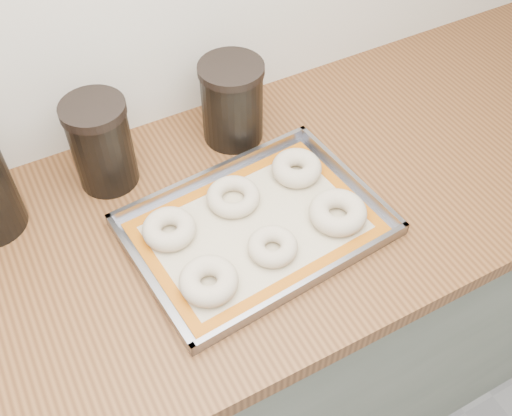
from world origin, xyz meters
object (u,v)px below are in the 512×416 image
baking_tray (256,227)px  canister_right (232,102)px  bagel_back_mid (233,197)px  bagel_back_right (297,168)px  bagel_back_left (169,229)px  bagel_front_right (338,212)px  bagel_front_left (209,281)px  canister_mid (101,144)px  bagel_front_mid (273,246)px

baking_tray → canister_right: 0.28m
bagel_back_mid → bagel_back_right: (0.15, 0.01, 0.00)m
bagel_back_left → bagel_back_right: (0.29, 0.02, 0.00)m
bagel_front_right → canister_right: size_ratio=0.61×
bagel_back_left → bagel_back_right: size_ratio=0.98×
bagel_back_mid → canister_right: 0.21m
canister_right → bagel_back_mid: bearing=-116.8°
baking_tray → canister_right: (0.08, 0.26, 0.08)m
bagel_front_left → bagel_back_left: (-0.01, 0.14, -0.00)m
baking_tray → bagel_back_mid: 0.08m
bagel_back_left → bagel_back_right: bearing=4.9°
canister_mid → bagel_front_mid: bearing=-58.5°
bagel_front_left → bagel_back_left: 0.14m
bagel_front_right → bagel_back_left: size_ratio=1.10×
baking_tray → bagel_front_mid: size_ratio=5.36×
baking_tray → bagel_front_right: bagel_front_right is taller
bagel_front_right → canister_right: (-0.06, 0.31, 0.07)m
baking_tray → canister_right: canister_right is taller
bagel_back_right → canister_right: (-0.06, 0.17, 0.07)m
bagel_front_right → bagel_back_left: 0.32m
bagel_back_left → canister_right: size_ratio=0.55×
canister_mid → canister_right: canister_mid is taller
baking_tray → bagel_back_right: 0.16m
bagel_back_right → canister_mid: canister_mid is taller
bagel_front_right → canister_mid: canister_mid is taller
bagel_back_left → canister_mid: 0.22m
bagel_back_mid → canister_mid: bearing=136.6°
bagel_front_mid → bagel_front_right: 0.15m
bagel_front_mid → bagel_back_left: size_ratio=0.91×
baking_tray → bagel_back_right: bagel_back_right is taller
bagel_front_mid → bagel_back_left: (-0.15, 0.12, 0.00)m
bagel_front_mid → bagel_back_mid: size_ratio=0.88×
bagel_back_right → canister_right: bearing=108.1°
baking_tray → bagel_front_right: (0.15, -0.05, 0.02)m
bagel_front_mid → bagel_back_right: bearing=47.0°
bagel_front_left → canister_right: (0.22, 0.34, 0.07)m
bagel_back_mid → bagel_back_right: size_ratio=1.03×
bagel_front_mid → bagel_front_left: bearing=-173.7°
bagel_front_left → bagel_back_left: bagel_front_left is taller
canister_right → bagel_front_right: bearing=-78.4°
baking_tray → bagel_front_mid: bagel_front_mid is taller
bagel_front_right → bagel_front_left: bearing=-174.9°
bagel_front_left → bagel_back_left: bearing=96.2°
bagel_back_mid → canister_right: bearing=63.2°
bagel_front_mid → canister_right: (0.08, 0.32, 0.07)m
bagel_back_left → canister_mid: size_ratio=0.53×
bagel_front_mid → canister_right: bearing=75.6°
bagel_back_mid → bagel_front_mid: bearing=-86.9°
canister_right → bagel_back_right: bearing=-71.9°
bagel_front_mid → bagel_front_right: (0.15, 0.01, 0.00)m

